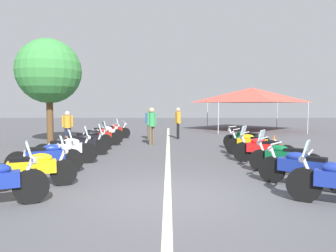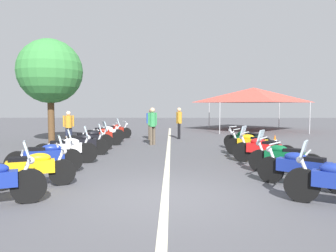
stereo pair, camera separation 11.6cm
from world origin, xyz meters
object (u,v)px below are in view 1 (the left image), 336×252
at_px(motorcycle_left_row_5, 89,139).
at_px(motorcycle_right_row_3, 263,149).
at_px(motorcycle_left_row_7, 104,133).
at_px(motorcycle_right_row_2, 284,158).
at_px(motorcycle_right_row_4, 252,144).
at_px(motorcycle_left_row_4, 82,144).
at_px(traffic_cone_1, 274,142).
at_px(event_tent, 252,95).
at_px(motorcycle_left_row_3, 67,149).
at_px(bystander_4, 150,122).
at_px(bystander_3, 68,125).
at_px(bystander_2, 178,120).
at_px(motorcycle_left_row_6, 100,136).
at_px(motorcycle_left_row_2, 46,157).
at_px(bystander_0, 152,123).
at_px(motorcycle_left_row_8, 113,131).
at_px(motorcycle_right_row_1, 304,168).
at_px(motorcycle_left_row_1, 34,168).
at_px(motorcycle_right_row_5, 246,140).
at_px(roadside_tree_0, 49,71).
at_px(traffic_cone_0, 65,143).

xyz_separation_m(motorcycle_left_row_5, motorcycle_right_row_3, (-2.85, -6.41, -0.00)).
xyz_separation_m(motorcycle_left_row_7, motorcycle_right_row_2, (-7.44, -6.52, -0.01)).
distance_m(motorcycle_right_row_2, motorcycle_right_row_4, 3.07).
relative_size(motorcycle_left_row_4, traffic_cone_1, 3.21).
height_order(motorcycle_right_row_2, event_tent, event_tent).
xyz_separation_m(motorcycle_left_row_3, motorcycle_left_row_5, (2.92, 0.00, -0.00)).
bearing_deg(motorcycle_right_row_3, bystander_4, -27.90).
relative_size(motorcycle_right_row_2, bystander_3, 1.08).
xyz_separation_m(motorcycle_right_row_3, bystander_3, (5.02, 8.00, 0.47)).
xyz_separation_m(motorcycle_left_row_3, motorcycle_right_row_4, (1.54, -6.43, -0.02)).
distance_m(bystander_2, event_tent, 8.40).
bearing_deg(motorcycle_left_row_6, motorcycle_left_row_2, -109.80).
height_order(motorcycle_left_row_2, bystander_0, bystander_0).
bearing_deg(bystander_2, motorcycle_left_row_8, -174.81).
xyz_separation_m(motorcycle_right_row_1, event_tent, (16.45, -3.10, 2.19)).
bearing_deg(motorcycle_left_row_8, motorcycle_left_row_1, -113.45).
xyz_separation_m(motorcycle_left_row_2, motorcycle_left_row_6, (6.00, -0.18, -0.02)).
distance_m(motorcycle_left_row_8, motorcycle_right_row_5, 7.82).
bearing_deg(motorcycle_left_row_5, motorcycle_left_row_4, -111.71).
height_order(motorcycle_left_row_5, event_tent, event_tent).
bearing_deg(motorcycle_right_row_5, bystander_3, 26.30).
bearing_deg(motorcycle_right_row_2, motorcycle_left_row_7, -15.41).
height_order(motorcycle_right_row_1, motorcycle_right_row_4, same).
relative_size(motorcycle_right_row_3, motorcycle_right_row_4, 1.01).
bearing_deg(event_tent, bystander_0, 140.93).
distance_m(motorcycle_right_row_2, motorcycle_right_row_5, 4.64).
distance_m(bystander_0, bystander_2, 3.01).
distance_m(motorcycle_left_row_5, bystander_2, 6.05).
bearing_deg(motorcycle_right_row_4, motorcycle_right_row_1, 123.55).
bearing_deg(motorcycle_left_row_1, motorcycle_right_row_2, -9.45).
xyz_separation_m(motorcycle_left_row_6, roadside_tree_0, (0.94, 2.67, 3.10)).
distance_m(motorcycle_left_row_1, motorcycle_right_row_3, 6.92).
xyz_separation_m(motorcycle_left_row_3, bystander_2, (7.55, -3.86, 0.56)).
bearing_deg(motorcycle_left_row_8, event_tent, 8.64).
bearing_deg(motorcycle_left_row_5, motorcycle_right_row_1, -67.15).
bearing_deg(traffic_cone_0, motorcycle_right_row_2, -121.79).
relative_size(motorcycle_left_row_1, roadside_tree_0, 0.37).
height_order(motorcycle_left_row_5, traffic_cone_1, motorcycle_left_row_5).
bearing_deg(motorcycle_right_row_3, motorcycle_left_row_1, 58.05).
relative_size(motorcycle_left_row_1, motorcycle_right_row_1, 1.07).
relative_size(motorcycle_left_row_4, motorcycle_right_row_2, 1.13).
bearing_deg(motorcycle_right_row_2, roadside_tree_0, -4.11).
height_order(motorcycle_right_row_2, traffic_cone_1, motorcycle_right_row_2).
distance_m(motorcycle_left_row_6, motorcycle_right_row_2, 8.79).
height_order(motorcycle_left_row_4, bystander_3, bystander_3).
bearing_deg(motorcycle_left_row_8, motorcycle_left_row_6, -114.84).
bearing_deg(motorcycle_left_row_3, bystander_3, 94.88).
relative_size(motorcycle_left_row_2, motorcycle_left_row_7, 0.95).
xyz_separation_m(motorcycle_left_row_3, bystander_0, (4.85, -2.52, 0.58)).
distance_m(motorcycle_left_row_1, traffic_cone_1, 10.30).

